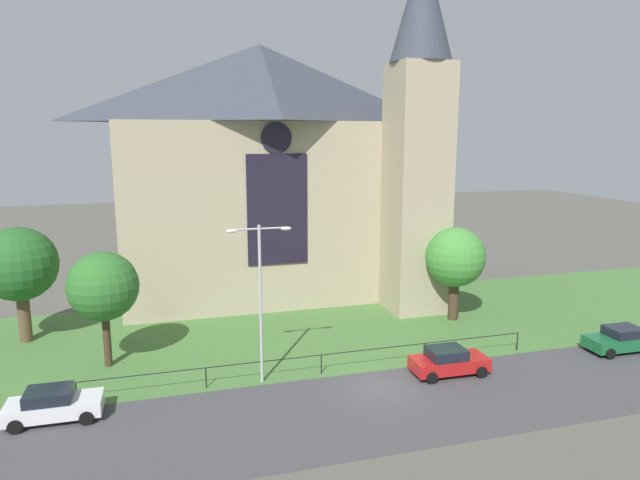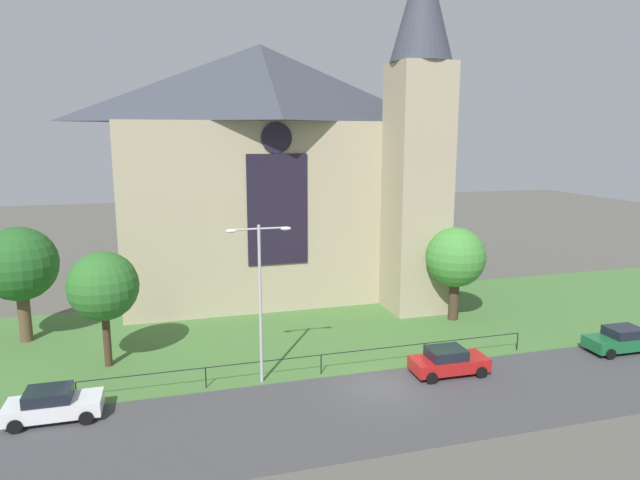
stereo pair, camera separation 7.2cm
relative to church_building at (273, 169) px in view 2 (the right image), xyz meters
The scene contains 12 objects.
ground 13.96m from the church_building, 79.35° to the right, with size 160.00×160.00×0.00m, color #56544C.
road_asphalt 23.71m from the church_building, 85.31° to the right, with size 120.00×8.00×0.01m, color #424244.
grass_verge 15.37m from the church_building, 81.20° to the right, with size 120.00×20.00×0.01m, color #477538.
church_building is the anchor object (origin of this frame).
iron_railing 19.22m from the church_building, 92.64° to the right, with size 25.09×0.07×1.13m.
tree_right_near 16.15m from the church_building, 43.67° to the right, with size 4.21×4.21×6.66m.
tree_left_far 19.52m from the church_building, 158.92° to the right, with size 4.66×4.66×7.40m.
tree_left_near 18.22m from the church_building, 134.51° to the right, with size 3.89×3.89×6.66m.
streetlamp_near 18.06m from the church_building, 103.63° to the right, with size 3.37×0.26×8.51m.
parked_car_white 24.93m from the church_building, 127.72° to the right, with size 4.22×2.06×1.51m.
parked_car_red 21.86m from the church_building, 72.38° to the right, with size 4.24×2.10×1.51m.
parked_car_green 27.43m from the church_building, 46.51° to the right, with size 4.24×2.11×1.51m.
Camera 2 is at (-10.54, -25.31, 12.97)m, focal length 31.33 mm.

